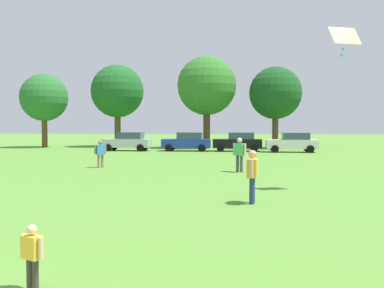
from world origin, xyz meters
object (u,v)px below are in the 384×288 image
at_px(tree_right, 207,86).
at_px(tree_far_right, 276,93).
at_px(bystander_midfield, 240,152).
at_px(kite, 344,38).
at_px(parked_car_white_3, 292,142).
at_px(bystander_near_trees, 100,151).
at_px(tree_left, 117,91).
at_px(parked_car_blue_1, 187,142).
at_px(parked_car_black_2, 238,142).
at_px(tree_far_left, 44,98).
at_px(parked_car_silver_0, 128,141).
at_px(child_kite_flyer, 32,252).
at_px(adult_bystander, 252,172).

relative_size(tree_right, tree_far_right, 1.14).
xyz_separation_m(bystander_midfield, kite, (3.66, -5.65, 4.38)).
bearing_deg(parked_car_white_3, bystander_near_trees, 51.13).
xyz_separation_m(bystander_midfield, tree_left, (-13.21, 24.01, 4.96)).
height_order(kite, parked_car_blue_1, kite).
xyz_separation_m(parked_car_blue_1, parked_car_white_3, (9.21, -0.70, 0.00)).
height_order(kite, parked_car_black_2, kite).
height_order(parked_car_blue_1, parked_car_white_3, same).
bearing_deg(tree_far_left, bystander_midfield, -46.70).
bearing_deg(parked_car_silver_0, kite, 121.68).
bearing_deg(bystander_midfield, parked_car_black_2, 130.62).
distance_m(child_kite_flyer, bystander_near_trees, 17.77).
distance_m(parked_car_silver_0, tree_left, 9.40).
bearing_deg(bystander_midfield, child_kite_flyer, -60.09).
height_order(parked_car_silver_0, tree_right, tree_right).
relative_size(tree_far_left, tree_right, 0.82).
height_order(parked_car_white_3, tree_far_left, tree_far_left).
distance_m(adult_bystander, tree_right, 31.61).
relative_size(adult_bystander, parked_car_black_2, 0.37).
xyz_separation_m(bystander_near_trees, tree_far_right, (11.05, 20.96, 4.63)).
bearing_deg(parked_car_blue_1, tree_far_right, -147.05).
height_order(child_kite_flyer, tree_right, tree_right).
relative_size(child_kite_flyer, tree_far_left, 0.12).
height_order(parked_car_blue_1, tree_left, tree_left).
xyz_separation_m(adult_bystander, bystander_midfield, (-0.40, 8.60, 0.07)).
height_order(adult_bystander, kite, kite).
bearing_deg(tree_left, child_kite_flyer, -75.35).
height_order(kite, tree_right, tree_right).
height_order(bystander_near_trees, parked_car_white_3, parked_car_white_3).
bearing_deg(tree_far_right, parked_car_silver_0, -157.68).
distance_m(bystander_midfield, kite, 8.03).
bearing_deg(tree_far_right, child_kite_flyer, -99.40).
distance_m(parked_car_black_2, tree_far_left, 21.15).
bearing_deg(parked_car_black_2, kite, 99.49).
bearing_deg(child_kite_flyer, tree_far_right, 107.66).
height_order(parked_car_blue_1, tree_right, tree_right).
height_order(tree_right, tree_far_right, tree_right).
xyz_separation_m(tree_far_left, tree_left, (7.16, 2.39, 0.78)).
height_order(bystander_midfield, kite, kite).
relative_size(kite, parked_car_silver_0, 0.27).
distance_m(kite, parked_car_blue_1, 24.59).
distance_m(child_kite_flyer, bystander_midfield, 16.00).
relative_size(adult_bystander, tree_far_right, 0.19).
bearing_deg(kite, tree_far_right, 90.37).
bearing_deg(bystander_midfield, kite, -16.97).
height_order(tree_left, tree_right, tree_right).
distance_m(parked_car_black_2, tree_right, 8.17).
height_order(child_kite_flyer, tree_far_right, tree_far_right).
xyz_separation_m(kite, tree_far_right, (-0.18, 27.99, 0.12)).
relative_size(bystander_midfield, parked_car_blue_1, 0.40).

